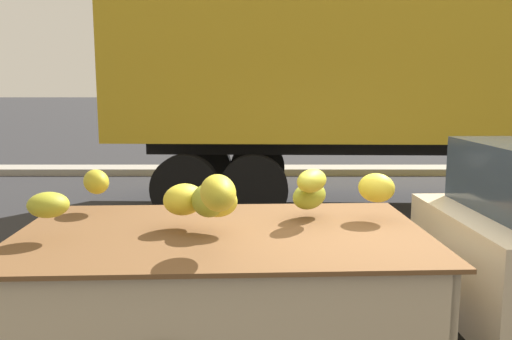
# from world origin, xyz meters

# --- Properties ---
(curb_strip) EXTENTS (80.00, 0.80, 0.16)m
(curb_strip) POSITION_xyz_m (0.00, 9.04, 0.08)
(curb_strip) COLOR gray
(curb_strip) RESTS_ON ground
(pickup_truck) EXTENTS (5.28, 1.96, 1.70)m
(pickup_truck) POSITION_xyz_m (0.85, -0.06, 0.88)
(pickup_truck) COLOR #CCB793
(pickup_truck) RESTS_ON ground
(semi_trailer) EXTENTS (12.07, 2.93, 3.95)m
(semi_trailer) POSITION_xyz_m (2.55, 5.34, 2.54)
(semi_trailer) COLOR gold
(semi_trailer) RESTS_ON ground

